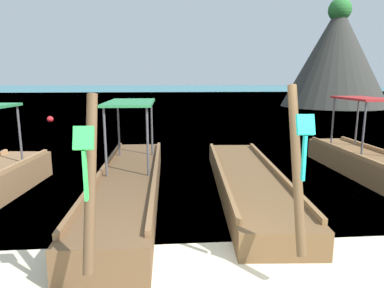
% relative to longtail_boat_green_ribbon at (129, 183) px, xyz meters
% --- Properties ---
extents(sea_water, '(120.00, 120.00, 0.00)m').
position_rel_longtail_boat_green_ribbon_xyz_m(sea_water, '(1.35, 57.82, -0.34)').
color(sea_water, '#147A89').
rests_on(sea_water, ground).
extents(longtail_boat_green_ribbon, '(1.30, 7.16, 2.40)m').
position_rel_longtail_boat_green_ribbon_xyz_m(longtail_boat_green_ribbon, '(0.00, 0.00, 0.00)').
color(longtail_boat_green_ribbon, brown).
rests_on(longtail_boat_green_ribbon, ground).
extents(longtail_boat_turquoise_ribbon, '(1.75, 6.97, 2.49)m').
position_rel_longtail_boat_green_ribbon_xyz_m(longtail_boat_turquoise_ribbon, '(2.65, 0.22, -0.09)').
color(longtail_boat_turquoise_ribbon, brown).
rests_on(longtail_boat_turquoise_ribbon, ground).
extents(longtail_boat_red_ribbon, '(1.14, 5.46, 2.64)m').
position_rel_longtail_boat_green_ribbon_xyz_m(longtail_boat_red_ribbon, '(6.08, 0.97, 0.03)').
color(longtail_boat_red_ribbon, brown).
rests_on(longtail_boat_red_ribbon, ground).
extents(karst_rock, '(9.80, 9.24, 9.37)m').
position_rel_longtail_boat_green_ribbon_xyz_m(karst_rock, '(16.38, 23.02, 3.95)').
color(karst_rock, '#383833').
rests_on(karst_rock, ground).
extents(mooring_buoy_near, '(0.37, 0.37, 0.37)m').
position_rel_longtail_boat_green_ribbon_xyz_m(mooring_buoy_near, '(-5.87, 13.21, -0.15)').
color(mooring_buoy_near, red).
rests_on(mooring_buoy_near, sea_water).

